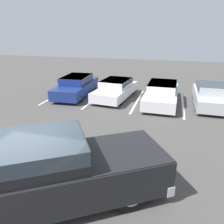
{
  "coord_description": "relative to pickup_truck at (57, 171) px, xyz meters",
  "views": [
    {
      "loc": [
        3.4,
        -3.91,
        4.13
      ],
      "look_at": [
        1.15,
        4.17,
        1.0
      ],
      "focal_mm": 35.0,
      "sensor_mm": 36.0,
      "label": 1
    }
  ],
  "objects": [
    {
      "name": "stall_stripe_d",
      "position": [
        3.29,
        9.13,
        -0.91
      ],
      "size": [
        0.12,
        5.06,
        0.01
      ],
      "primitive_type": "cube",
      "color": "white",
      "rests_on": "ground_plane"
    },
    {
      "name": "parked_sedan_d",
      "position": [
        4.81,
        9.29,
        -0.24
      ],
      "size": [
        1.87,
        4.28,
        1.27
      ],
      "rotation": [
        0.0,
        0.0,
        -1.59
      ],
      "color": "#B7BABF",
      "rests_on": "ground_plane"
    },
    {
      "name": "stall_stripe_a",
      "position": [
        -4.94,
        9.13,
        -0.91
      ],
      "size": [
        0.12,
        5.06,
        0.01
      ],
      "primitive_type": "cube",
      "color": "white",
      "rests_on": "ground_plane"
    },
    {
      "name": "ground_plane",
      "position": [
        -0.89,
        -0.08,
        -0.91
      ],
      "size": [
        60.0,
        60.0,
        0.0
      ],
      "primitive_type": "plane",
      "color": "#4C4947"
    },
    {
      "name": "parked_sedan_c",
      "position": [
        2.01,
        8.99,
        -0.25
      ],
      "size": [
        1.9,
        4.74,
        1.25
      ],
      "rotation": [
        0.0,
        0.0,
        -1.59
      ],
      "color": "silver",
      "rests_on": "ground_plane"
    },
    {
      "name": "pickup_truck",
      "position": [
        0.0,
        0.0,
        0.0
      ],
      "size": [
        5.69,
        4.61,
        1.83
      ],
      "rotation": [
        0.0,
        0.0,
        0.57
      ],
      "color": "black",
      "rests_on": "ground_plane"
    },
    {
      "name": "stall_stripe_b",
      "position": [
        -2.2,
        9.13,
        -0.91
      ],
      "size": [
        0.12,
        5.06,
        0.01
      ],
      "primitive_type": "cube",
      "color": "white",
      "rests_on": "ground_plane"
    },
    {
      "name": "parked_sedan_b",
      "position": [
        -0.93,
        9.32,
        -0.27
      ],
      "size": [
        2.19,
        4.44,
        1.2
      ],
      "rotation": [
        0.0,
        0.0,
        -1.67
      ],
      "color": "silver",
      "rests_on": "ground_plane"
    },
    {
      "name": "stall_stripe_c",
      "position": [
        0.54,
        9.13,
        -0.91
      ],
      "size": [
        0.12,
        5.06,
        0.01
      ],
      "primitive_type": "cube",
      "color": "white",
      "rests_on": "ground_plane"
    },
    {
      "name": "parked_sedan_a",
      "position": [
        -3.67,
        9.28,
        -0.22
      ],
      "size": [
        2.03,
        4.77,
        1.3
      ],
      "rotation": [
        0.0,
        0.0,
        -1.51
      ],
      "color": "navy",
      "rests_on": "ground_plane"
    }
  ]
}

